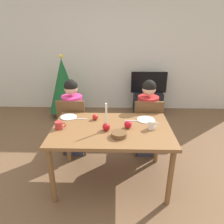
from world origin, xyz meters
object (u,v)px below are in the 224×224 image
(chair_right, at_px, (147,124))
(christmas_tree, at_px, (63,85))
(apple_near_candle, at_px, (95,117))
(tv_stand, at_px, (147,102))
(person_left_child, at_px, (73,119))
(tv, at_px, (149,82))
(candle_centerpiece, at_px, (106,125))
(chair_left, at_px, (73,123))
(bowl_walnuts, at_px, (119,134))
(apple_by_left_plate, at_px, (128,124))
(mug_left, at_px, (59,125))
(plate_left, at_px, (69,117))
(person_right_child, at_px, (147,119))
(dining_table, at_px, (112,134))
(plate_right, at_px, (146,120))
(mug_right, at_px, (152,125))

(chair_right, height_order, christmas_tree, christmas_tree)
(apple_near_candle, bearing_deg, tv_stand, 64.73)
(person_left_child, bearing_deg, tv, 50.73)
(candle_centerpiece, bearing_deg, chair_left, 128.69)
(christmas_tree, distance_m, bowl_walnuts, 2.54)
(tv_stand, xyz_separation_m, apple_by_left_plate, (-0.57, -2.29, 0.55))
(tv_stand, height_order, bowl_walnuts, bowl_walnuts)
(person_left_child, height_order, christmas_tree, christmas_tree)
(chair_right, relative_size, mug_left, 6.92)
(tv_stand, distance_m, apple_near_candle, 2.36)
(chair_right, distance_m, tv_stand, 1.73)
(tv, xyz_separation_m, plate_left, (-1.34, -2.01, 0.05))
(person_right_child, relative_size, candle_centerpiece, 3.54)
(dining_table, bearing_deg, apple_near_candle, 133.82)
(dining_table, distance_m, candle_centerpiece, 0.17)
(plate_right, bearing_deg, person_right_child, 79.15)
(chair_right, bearing_deg, tv_stand, 81.50)
(tv_stand, relative_size, plate_left, 3.06)
(candle_centerpiece, bearing_deg, apple_near_candle, 118.76)
(person_right_child, distance_m, tv_stand, 1.71)
(candle_centerpiece, distance_m, mug_right, 0.53)
(christmas_tree, height_order, plate_right, christmas_tree)
(christmas_tree, distance_m, apple_near_candle, 2.02)
(tv, relative_size, bowl_walnuts, 4.67)
(person_left_child, relative_size, candle_centerpiece, 3.54)
(candle_centerpiece, relative_size, plate_left, 1.58)
(apple_by_left_plate, bearing_deg, dining_table, -178.15)
(candle_centerpiece, bearing_deg, apple_by_left_plate, 15.15)
(mug_left, bearing_deg, apple_by_left_plate, 2.70)
(person_right_child, xyz_separation_m, plate_left, (-1.08, -0.35, 0.19))
(dining_table, bearing_deg, chair_left, 134.38)
(person_left_child, bearing_deg, bowl_walnuts, -51.11)
(person_right_child, xyz_separation_m, tv, (0.25, 1.66, 0.14))
(mug_left, bearing_deg, plate_right, 13.95)
(plate_left, relative_size, mug_right, 1.66)
(bowl_walnuts, bearing_deg, apple_near_candle, 125.15)
(dining_table, height_order, plate_right, plate_right)
(apple_by_left_plate, bearing_deg, chair_left, 142.62)
(bowl_walnuts, bearing_deg, mug_left, 166.19)
(candle_centerpiece, distance_m, bowl_walnuts, 0.21)
(dining_table, height_order, apple_by_left_plate, apple_by_left_plate)
(tv_stand, relative_size, candle_centerpiece, 1.93)
(chair_left, relative_size, tv_stand, 1.41)
(plate_left, bearing_deg, dining_table, -26.62)
(chair_right, distance_m, bowl_walnuts, 0.95)
(candle_centerpiece, xyz_separation_m, mug_right, (0.53, 0.05, -0.02))
(plate_right, bearing_deg, candle_centerpiece, -149.46)
(apple_by_left_plate, bearing_deg, tv_stand, 76.03)
(person_right_child, height_order, christmas_tree, christmas_tree)
(tv, distance_m, plate_left, 2.42)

